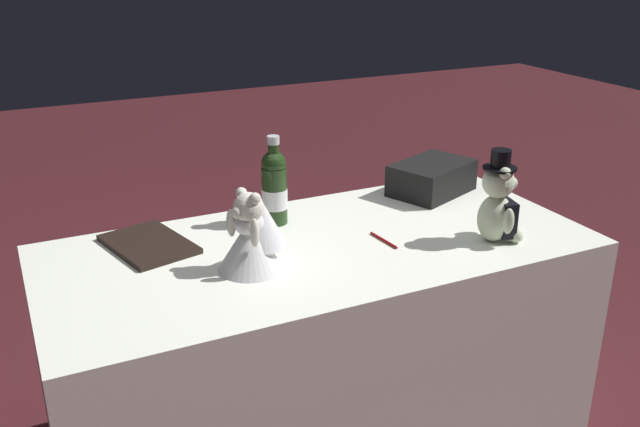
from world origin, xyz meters
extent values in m
cube|color=white|center=(0.00, 0.00, 0.39)|extent=(1.66, 0.76, 0.79)
ellipsoid|color=beige|center=(0.49, -0.20, 0.86)|extent=(0.11, 0.10, 0.15)
cube|color=black|center=(0.52, -0.21, 0.86)|extent=(0.06, 0.10, 0.11)
sphere|color=beige|center=(0.49, -0.20, 0.97)|extent=(0.10, 0.10, 0.10)
sphere|color=beige|center=(0.53, -0.21, 0.97)|extent=(0.04, 0.04, 0.04)
sphere|color=beige|center=(0.48, -0.24, 1.01)|extent=(0.04, 0.04, 0.04)
sphere|color=beige|center=(0.50, -0.17, 1.01)|extent=(0.04, 0.04, 0.04)
ellipsoid|color=beige|center=(0.49, -0.26, 0.87)|extent=(0.03, 0.03, 0.08)
ellipsoid|color=beige|center=(0.52, -0.15, 0.87)|extent=(0.03, 0.03, 0.08)
sphere|color=beige|center=(0.54, -0.24, 0.81)|extent=(0.05, 0.05, 0.05)
sphere|color=beige|center=(0.55, -0.19, 0.81)|extent=(0.05, 0.05, 0.05)
cylinder|color=black|center=(0.49, -0.20, 1.02)|extent=(0.10, 0.10, 0.01)
cylinder|color=black|center=(0.49, -0.20, 1.05)|extent=(0.06, 0.06, 0.05)
cone|color=white|center=(-0.25, -0.07, 0.86)|extent=(0.19, 0.19, 0.15)
ellipsoid|color=white|center=(-0.25, -0.07, 0.92)|extent=(0.08, 0.07, 0.07)
sphere|color=silver|center=(-0.25, -0.07, 0.97)|extent=(0.08, 0.08, 0.08)
sphere|color=silver|center=(-0.28, -0.08, 0.96)|extent=(0.04, 0.04, 0.04)
sphere|color=silver|center=(-0.26, -0.04, 1.00)|extent=(0.03, 0.03, 0.03)
sphere|color=silver|center=(-0.24, -0.09, 1.00)|extent=(0.03, 0.03, 0.03)
ellipsoid|color=silver|center=(-0.29, -0.03, 0.92)|extent=(0.03, 0.03, 0.08)
ellipsoid|color=silver|center=(-0.25, -0.12, 0.92)|extent=(0.03, 0.03, 0.08)
cone|color=white|center=(-0.20, -0.05, 0.91)|extent=(0.18, 0.18, 0.13)
cylinder|color=#203817|center=(-0.06, 0.22, 0.88)|extent=(0.08, 0.08, 0.19)
sphere|color=#203817|center=(-0.06, 0.22, 0.99)|extent=(0.08, 0.08, 0.08)
cylinder|color=#203817|center=(-0.06, 0.22, 1.03)|extent=(0.03, 0.03, 0.07)
cylinder|color=silver|center=(-0.06, 0.22, 1.06)|extent=(0.04, 0.04, 0.03)
cylinder|color=white|center=(-0.06, 0.22, 0.87)|extent=(0.08, 0.08, 0.07)
cylinder|color=maroon|center=(0.18, -0.07, 0.79)|extent=(0.02, 0.13, 0.01)
cone|color=silver|center=(0.18, 0.00, 0.79)|extent=(0.01, 0.01, 0.01)
cube|color=black|center=(0.56, 0.24, 0.84)|extent=(0.35, 0.30, 0.11)
cube|color=#B7B7BF|center=(0.53, 0.15, 0.84)|extent=(0.04, 0.02, 0.03)
cube|color=black|center=(-0.47, 0.21, 0.79)|extent=(0.27, 0.34, 0.02)
camera|label=1|loc=(-0.84, -1.74, 1.65)|focal=39.25mm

